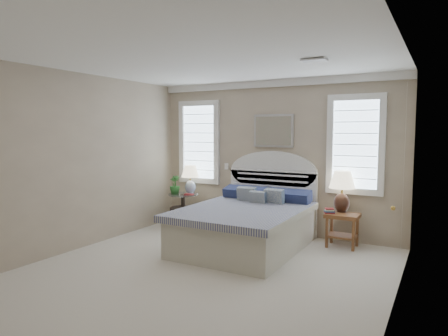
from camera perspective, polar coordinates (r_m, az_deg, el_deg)
floor at (r=5.21m, az=-3.74°, el=-15.07°), size 4.50×5.00×0.01m
ceiling at (r=4.97m, az=-3.93°, el=15.56°), size 4.50×5.00×0.01m
wall_back at (r=7.13m, az=7.13°, el=1.52°), size 4.50×0.02×2.70m
wall_left at (r=6.41m, az=-20.98°, el=0.79°), size 0.02×5.00×2.70m
wall_right at (r=4.15m, az=23.27°, el=-1.53°), size 0.02×5.00×2.70m
crown_molding at (r=7.13m, az=7.13°, el=11.90°), size 4.50×0.08×0.12m
hvac_vent at (r=5.19m, az=12.77°, el=14.78°), size 0.30×0.20×0.02m
switch_plate at (r=7.54m, az=0.36°, el=0.23°), size 0.08×0.01×0.12m
window_left at (r=7.82m, az=-3.53°, el=3.70°), size 0.90×0.06×1.60m
window_right at (r=6.71m, az=18.27°, el=3.20°), size 0.90×0.06×1.60m
painting at (r=7.08m, az=7.05°, el=5.30°), size 0.74×0.04×0.58m
closet_door at (r=5.36m, az=24.31°, el=-1.75°), size 0.02×1.80×2.40m
bed at (r=6.33m, az=3.47°, el=-7.77°), size 1.72×2.28×1.47m
side_table_left at (r=7.64m, az=-5.85°, el=-5.51°), size 0.56×0.56×0.63m
nightstand_right at (r=6.56m, az=16.55°, el=-7.51°), size 0.50×0.40×0.53m
floor_pot at (r=7.64m, az=-6.16°, el=-7.00°), size 0.53×0.53×0.38m
lamp_left at (r=7.61m, az=-4.84°, el=-1.18°), size 0.41×0.41×0.54m
lamp_right at (r=6.61m, az=16.52°, el=-2.59°), size 0.49×0.49×0.66m
potted_plant at (r=7.61m, az=-7.03°, el=-2.39°), size 0.21×0.21×0.35m
books_left at (r=7.47m, az=-5.01°, el=-3.77°), size 0.18×0.16×0.02m
books_right at (r=6.49m, az=14.81°, el=-5.95°), size 0.18×0.16×0.08m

